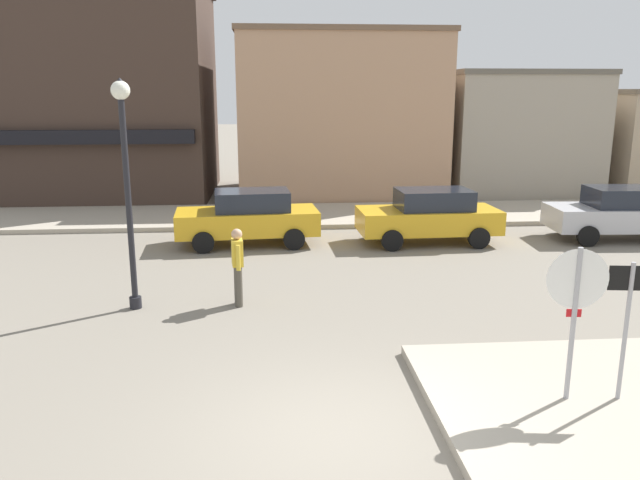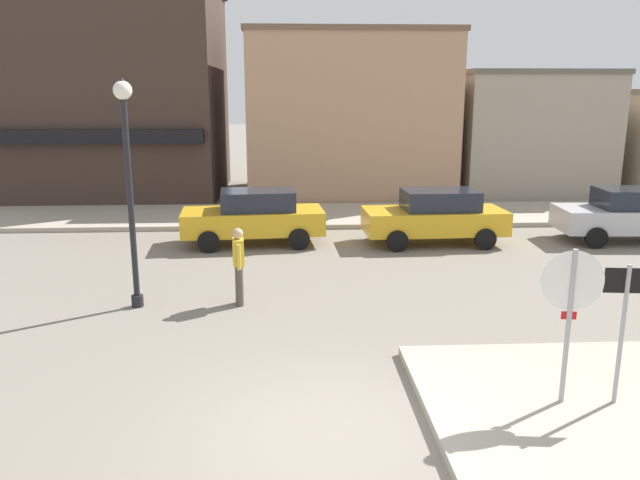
{
  "view_description": "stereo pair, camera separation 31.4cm",
  "coord_description": "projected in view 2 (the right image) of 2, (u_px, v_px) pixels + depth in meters",
  "views": [
    {
      "loc": [
        -0.8,
        -7.14,
        4.27
      ],
      "look_at": [
        0.13,
        4.5,
        1.5
      ],
      "focal_mm": 35.0,
      "sensor_mm": 36.0,
      "label": 1
    },
    {
      "loc": [
        -0.48,
        -7.16,
        4.27
      ],
      "look_at": [
        0.13,
        4.5,
        1.5
      ],
      "focal_mm": 35.0,
      "sensor_mm": 36.0,
      "label": 2
    }
  ],
  "objects": [
    {
      "name": "building_storefront_left_near",
      "position": [
        347.0,
        115.0,
        26.4
      ],
      "size": [
        8.32,
        6.73,
        6.66
      ],
      "color": "tan",
      "rests_on": "ground"
    },
    {
      "name": "parked_car_third",
      "position": [
        630.0,
        214.0,
        18.15
      ],
      "size": [
        4.09,
        2.05,
        1.56
      ],
      "color": "#B7B7BC",
      "rests_on": "ground"
    },
    {
      "name": "one_way_sign",
      "position": [
        623.0,
        320.0,
        8.25
      ],
      "size": [
        0.6,
        0.09,
        2.1
      ],
      "color": "#9E9EA3",
      "rests_on": "ground"
    },
    {
      "name": "building_corner_shop",
      "position": [
        110.0,
        91.0,
        25.99
      ],
      "size": [
        9.35,
        7.96,
        8.63
      ],
      "color": "#3D2D26",
      "rests_on": "ground"
    },
    {
      "name": "parked_car_nearest",
      "position": [
        254.0,
        216.0,
        17.84
      ],
      "size": [
        4.12,
        2.12,
        1.56
      ],
      "color": "gold",
      "rests_on": "ground"
    },
    {
      "name": "pedestrian_crossing_near",
      "position": [
        239.0,
        264.0,
        12.69
      ],
      "size": [
        0.26,
        0.56,
        1.61
      ],
      "color": "#4C473D",
      "rests_on": "ground"
    },
    {
      "name": "lamp_post",
      "position": [
        128.0,
        162.0,
        12.08
      ],
      "size": [
        0.36,
        0.36,
        4.54
      ],
      "color": "black",
      "rests_on": "ground"
    },
    {
      "name": "stop_sign",
      "position": [
        570.0,
        307.0,
        8.23
      ],
      "size": [
        0.82,
        0.12,
        2.3
      ],
      "color": "#9E9EA3",
      "rests_on": "ground"
    },
    {
      "name": "ground_plane",
      "position": [
        328.0,
        435.0,
        7.97
      ],
      "size": [
        160.0,
        160.0,
        0.0
      ],
      "primitive_type": "plane",
      "color": "gray"
    },
    {
      "name": "building_storefront_left_mid",
      "position": [
        520.0,
        132.0,
        27.03
      ],
      "size": [
        6.17,
        6.44,
        5.14
      ],
      "color": "#9E9384",
      "rests_on": "ground"
    },
    {
      "name": "parked_car_second",
      "position": [
        435.0,
        216.0,
        17.9
      ],
      "size": [
        4.06,
        1.99,
        1.56
      ],
      "color": "gold",
      "rests_on": "ground"
    },
    {
      "name": "kerb_far",
      "position": [
        302.0,
        215.0,
        21.79
      ],
      "size": [
        80.0,
        4.0,
        0.15
      ],
      "primitive_type": "cube",
      "color": "#A89E8C",
      "rests_on": "ground"
    }
  ]
}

